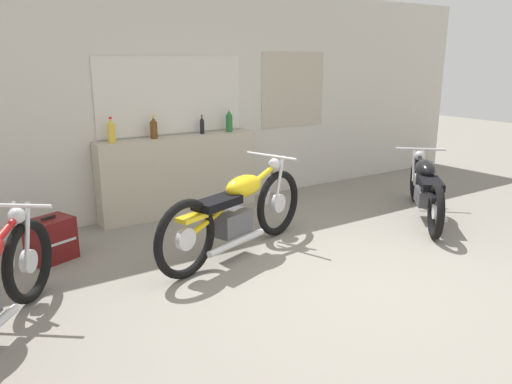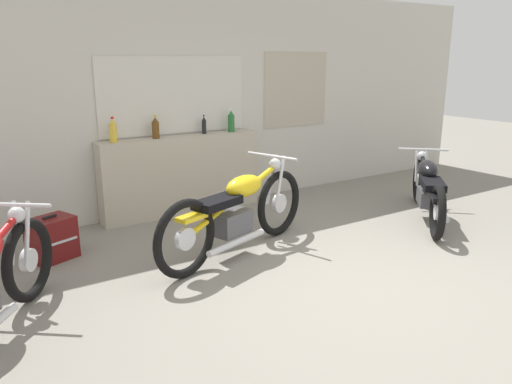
{
  "view_description": "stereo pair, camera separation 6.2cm",
  "coord_description": "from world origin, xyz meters",
  "px_view_note": "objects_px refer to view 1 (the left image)",
  "views": [
    {
      "loc": [
        -2.93,
        -2.83,
        1.95
      ],
      "look_at": [
        -0.39,
        1.0,
        0.7
      ],
      "focal_mm": 35.0,
      "sensor_mm": 36.0,
      "label": 1
    },
    {
      "loc": [
        -2.88,
        -2.86,
        1.95
      ],
      "look_at": [
        -0.39,
        1.0,
        0.7
      ],
      "focal_mm": 35.0,
      "sensor_mm": 36.0,
      "label": 2
    }
  ],
  "objects_px": {
    "bottle_center": "(202,125)",
    "bottle_right_center": "(229,122)",
    "bottle_leftmost": "(111,131)",
    "motorcycle_yellow": "(237,212)",
    "bottle_left_center": "(154,128)",
    "motorcycle_black": "(426,187)",
    "hard_case_darkred": "(51,240)"
  },
  "relations": [
    {
      "from": "bottle_leftmost",
      "to": "hard_case_darkred",
      "type": "distance_m",
      "value": 1.47
    },
    {
      "from": "motorcycle_yellow",
      "to": "motorcycle_black",
      "type": "bearing_deg",
      "value": -6.36
    },
    {
      "from": "bottle_left_center",
      "to": "bottle_right_center",
      "type": "height_order",
      "value": "bottle_right_center"
    },
    {
      "from": "bottle_center",
      "to": "bottle_right_center",
      "type": "height_order",
      "value": "bottle_right_center"
    },
    {
      "from": "motorcycle_black",
      "to": "bottle_leftmost",
      "type": "bearing_deg",
      "value": 150.31
    },
    {
      "from": "bottle_left_center",
      "to": "hard_case_darkred",
      "type": "bearing_deg",
      "value": -153.2
    },
    {
      "from": "bottle_left_center",
      "to": "bottle_right_center",
      "type": "distance_m",
      "value": 1.05
    },
    {
      "from": "bottle_right_center",
      "to": "motorcycle_yellow",
      "type": "relative_size",
      "value": 0.15
    },
    {
      "from": "bottle_center",
      "to": "motorcycle_yellow",
      "type": "relative_size",
      "value": 0.11
    },
    {
      "from": "bottle_left_center",
      "to": "motorcycle_yellow",
      "type": "relative_size",
      "value": 0.13
    },
    {
      "from": "bottle_right_center",
      "to": "bottle_leftmost",
      "type": "bearing_deg",
      "value": 179.88
    },
    {
      "from": "motorcycle_yellow",
      "to": "hard_case_darkred",
      "type": "bearing_deg",
      "value": 151.64
    },
    {
      "from": "bottle_left_center",
      "to": "motorcycle_black",
      "type": "bearing_deg",
      "value": -34.28
    },
    {
      "from": "motorcycle_black",
      "to": "motorcycle_yellow",
      "type": "relative_size",
      "value": 0.77
    },
    {
      "from": "bottle_center",
      "to": "motorcycle_black",
      "type": "height_order",
      "value": "bottle_center"
    },
    {
      "from": "bottle_left_center",
      "to": "hard_case_darkred",
      "type": "distance_m",
      "value": 1.83
    },
    {
      "from": "bottle_leftmost",
      "to": "motorcycle_black",
      "type": "xyz_separation_m",
      "value": [
        3.27,
        -1.87,
        -0.73
      ]
    },
    {
      "from": "bottle_left_center",
      "to": "motorcycle_yellow",
      "type": "bearing_deg",
      "value": -83.07
    },
    {
      "from": "bottle_leftmost",
      "to": "hard_case_darkred",
      "type": "relative_size",
      "value": 0.59
    },
    {
      "from": "motorcycle_yellow",
      "to": "hard_case_darkred",
      "type": "xyz_separation_m",
      "value": [
        -1.62,
        0.87,
        -0.23
      ]
    },
    {
      "from": "bottle_leftmost",
      "to": "motorcycle_black",
      "type": "bearing_deg",
      "value": -29.69
    },
    {
      "from": "bottle_center",
      "to": "motorcycle_yellow",
      "type": "height_order",
      "value": "bottle_center"
    },
    {
      "from": "bottle_leftmost",
      "to": "motorcycle_yellow",
      "type": "bearing_deg",
      "value": -65.71
    },
    {
      "from": "motorcycle_yellow",
      "to": "hard_case_darkred",
      "type": "relative_size",
      "value": 4.2
    },
    {
      "from": "bottle_right_center",
      "to": "motorcycle_yellow",
      "type": "xyz_separation_m",
      "value": [
        -0.85,
        -1.58,
        -0.68
      ]
    },
    {
      "from": "bottle_center",
      "to": "bottle_leftmost",
      "type": "bearing_deg",
      "value": -178.13
    },
    {
      "from": "motorcycle_black",
      "to": "hard_case_darkred",
      "type": "xyz_separation_m",
      "value": [
        -4.18,
        1.16,
        -0.18
      ]
    },
    {
      "from": "bottle_center",
      "to": "bottle_right_center",
      "type": "distance_m",
      "value": 0.38
    },
    {
      "from": "bottle_right_center",
      "to": "motorcycle_black",
      "type": "xyz_separation_m",
      "value": [
        1.71,
        -1.86,
        -0.73
      ]
    },
    {
      "from": "bottle_leftmost",
      "to": "motorcycle_yellow",
      "type": "xyz_separation_m",
      "value": [
        0.71,
        -1.58,
        -0.68
      ]
    },
    {
      "from": "bottle_left_center",
      "to": "bottle_right_center",
      "type": "xyz_separation_m",
      "value": [
        1.05,
        -0.01,
        0.01
      ]
    },
    {
      "from": "bottle_center",
      "to": "motorcycle_black",
      "type": "xyz_separation_m",
      "value": [
        2.09,
        -1.91,
        -0.71
      ]
    }
  ]
}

